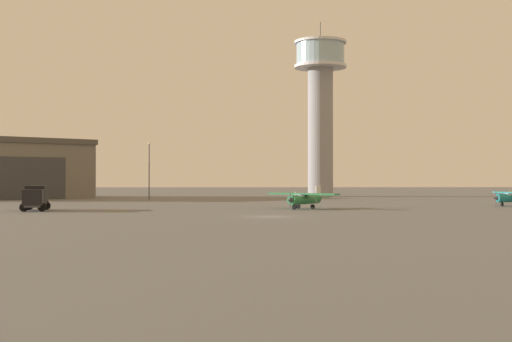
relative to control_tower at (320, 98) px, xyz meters
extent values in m
plane|color=#60605E|center=(-14.47, -70.88, -20.22)|extent=(400.00, 400.00, 0.00)
cylinder|color=gray|center=(0.00, 0.00, -7.00)|extent=(5.18, 5.18, 26.44)
cylinder|color=silver|center=(0.00, 0.00, 6.52)|extent=(10.69, 10.69, 0.60)
cylinder|color=#99B7C6|center=(0.00, 0.00, 9.03)|extent=(9.84, 9.84, 4.41)
cylinder|color=silver|center=(0.00, 0.00, 11.48)|extent=(10.69, 10.69, 0.50)
cylinder|color=#38383D|center=(0.00, 0.00, 13.73)|extent=(0.16, 0.16, 4.00)
cube|color=#6B665B|center=(-60.00, -10.76, -15.20)|extent=(32.30, 30.57, 10.04)
cube|color=#4A4740|center=(-60.00, -10.76, -9.68)|extent=(33.15, 31.41, 1.00)
cube|color=#38383A|center=(-54.55, -17.96, -16.45)|extent=(11.90, 9.07, 7.53)
cylinder|color=#287A42|center=(-9.24, -54.45, -19.04)|extent=(4.71, 5.46, 1.20)
cone|color=#38383D|center=(-11.27, -56.99, -19.04)|extent=(1.20, 1.20, 0.84)
cube|color=#38383D|center=(-11.27, -56.99, -19.04)|extent=(0.11, 0.11, 1.84)
cube|color=#287A42|center=(-9.42, -54.68, -18.34)|extent=(8.46, 7.18, 0.19)
cylinder|color=white|center=(-10.63, -53.71, -18.74)|extent=(0.79, 0.65, 1.31)
cylinder|color=white|center=(-8.21, -55.64, -18.74)|extent=(0.79, 0.65, 1.31)
cube|color=#99B7C6|center=(-9.96, -55.36, -18.71)|extent=(1.41, 1.43, 0.68)
cone|color=#287A42|center=(-7.21, -51.91, -18.94)|extent=(1.55, 1.62, 0.90)
cube|color=white|center=(-7.21, -51.91, -18.17)|extent=(0.76, 0.90, 1.64)
cube|color=#287A42|center=(-7.21, -51.91, -18.80)|extent=(2.81, 2.49, 0.10)
cylinder|color=black|center=(-10.69, -56.26, -19.93)|extent=(0.55, 0.49, 0.58)
cylinder|color=black|center=(-9.95, -53.63, -19.93)|extent=(0.55, 0.49, 0.58)
cylinder|color=black|center=(-8.29, -54.96, -19.93)|extent=(0.55, 0.49, 0.58)
cone|color=#38383D|center=(17.27, -48.57, -19.07)|extent=(0.96, 0.94, 0.82)
cube|color=#38383D|center=(17.27, -48.57, -19.07)|extent=(0.07, 0.10, 1.79)
cylinder|color=gold|center=(19.91, -46.65, -18.77)|extent=(0.21, 0.93, 1.28)
cube|color=#99B7C6|center=(19.29, -48.27, -18.74)|extent=(1.17, 1.08, 0.66)
cylinder|color=black|center=(18.17, -48.43, -19.93)|extent=(0.24, 0.58, 0.57)
cube|color=#38383D|center=(-41.37, -57.91, -19.60)|extent=(2.77, 6.85, 0.24)
cube|color=black|center=(-41.00, -60.27, -18.57)|extent=(2.47, 2.18, 1.82)
cube|color=#99B7C6|center=(-40.87, -61.14, -18.20)|extent=(1.86, 0.37, 0.91)
cube|color=black|center=(-41.54, -56.84, -18.37)|extent=(2.87, 4.78, 2.21)
cylinder|color=black|center=(-40.03, -60.06, -19.72)|extent=(1.03, 0.43, 1.00)
cylinder|color=black|center=(-41.99, -60.36, -19.72)|extent=(1.03, 0.43, 1.00)
cylinder|color=black|center=(-40.70, -55.78, -19.72)|extent=(1.03, 0.43, 1.00)
cylinder|color=black|center=(-42.66, -56.09, -19.72)|extent=(1.03, 0.43, 1.00)
cylinder|color=#38383D|center=(-32.79, -18.58, -15.39)|extent=(0.18, 0.18, 9.65)
sphere|color=#F9E5B2|center=(-32.79, -18.58, -10.34)|extent=(0.44, 0.44, 0.44)
camera|label=1|loc=(-18.44, -138.59, -16.29)|focal=47.63mm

